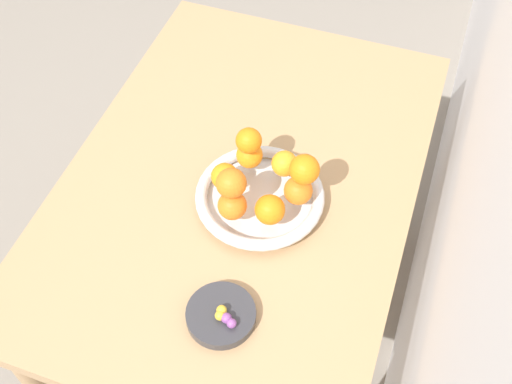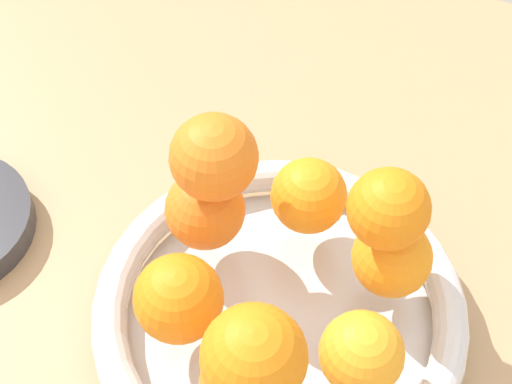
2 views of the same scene
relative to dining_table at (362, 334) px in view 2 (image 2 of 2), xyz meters
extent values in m
cube|color=tan|center=(0.00, 0.00, 0.07)|extent=(1.10, 0.76, 0.04)
cylinder|color=tan|center=(0.49, -0.32, -0.30)|extent=(0.05, 0.05, 0.70)
cylinder|color=silver|center=(0.06, 0.06, 0.10)|extent=(0.23, 0.23, 0.01)
torus|color=silver|center=(0.06, 0.06, 0.12)|extent=(0.28, 0.28, 0.03)
sphere|color=orange|center=(-0.01, 0.09, 0.16)|extent=(0.06, 0.06, 0.06)
sphere|color=orange|center=(-0.01, 0.02, 0.16)|extent=(0.06, 0.06, 0.06)
sphere|color=orange|center=(0.06, -0.01, 0.16)|extent=(0.06, 0.06, 0.06)
sphere|color=orange|center=(0.13, 0.03, 0.16)|extent=(0.06, 0.06, 0.06)
sphere|color=orange|center=(0.12, 0.10, 0.16)|extent=(0.06, 0.06, 0.06)
sphere|color=orange|center=(0.00, 0.02, 0.21)|extent=(0.06, 0.06, 0.06)
sphere|color=orange|center=(0.12, 0.03, 0.22)|extent=(0.06, 0.06, 0.06)
sphere|color=orange|center=(0.04, 0.15, 0.22)|extent=(0.06, 0.06, 0.06)
camera|label=1|loc=(0.84, 0.33, 1.20)|focal=45.00mm
camera|label=2|loc=(-0.03, 0.33, 0.63)|focal=55.00mm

